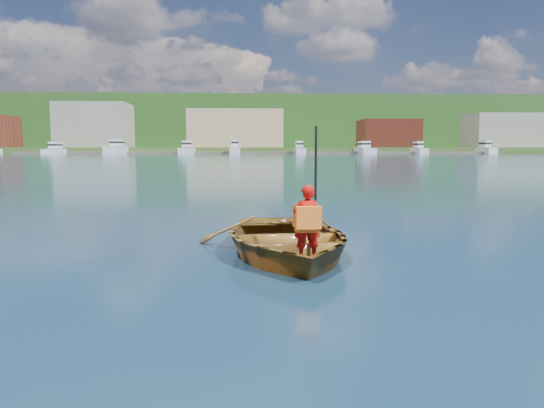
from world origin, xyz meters
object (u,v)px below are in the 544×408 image
Objects in this scene: child_paddler at (307,222)px; marina_yachts at (222,149)px; rowboat at (285,239)px; dock at (222,153)px.

child_paddler is 0.01× the size of marina_yachts.
dock is (-7.96, 148.47, 0.16)m from rowboat.
rowboat is 2.19× the size of child_paddler.
dock reaches higher than rowboat.
marina_yachts is at bearing 93.15° from child_paddler.
child_paddler reaches higher than dock.
marina_yachts is (0.23, -4.68, 0.99)m from dock.
rowboat is at bearing -86.93° from dock.
rowboat is 0.02× the size of dock.
marina_yachts reaches higher than child_paddler.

